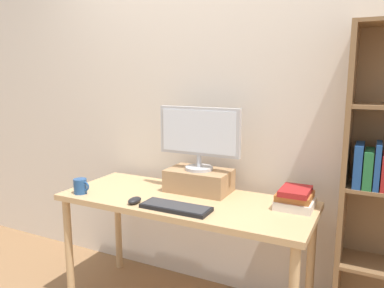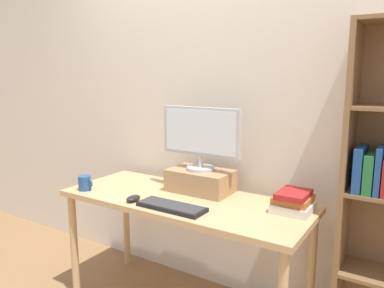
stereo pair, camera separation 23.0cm
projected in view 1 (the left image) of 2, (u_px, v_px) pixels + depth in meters
name	position (u px, v px, depth m)	size (l,w,h in m)	color
back_wall	(214.00, 106.00, 2.59)	(7.00, 0.08, 2.60)	beige
desk	(185.00, 211.00, 2.32)	(1.56, 0.62, 0.76)	tan
riser_box	(199.00, 180.00, 2.44)	(0.41, 0.26, 0.14)	#A87F56
computer_monitor	(199.00, 135.00, 2.38)	(0.55, 0.18, 0.41)	#B7B7BA
keyboard	(176.00, 207.00, 2.11)	(0.41, 0.15, 0.02)	black
computer_mouse	(135.00, 200.00, 2.22)	(0.06, 0.10, 0.04)	black
book_stack	(295.00, 198.00, 2.13)	(0.21, 0.23, 0.12)	silver
coffee_mug	(81.00, 186.00, 2.40)	(0.11, 0.08, 0.10)	#234C84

